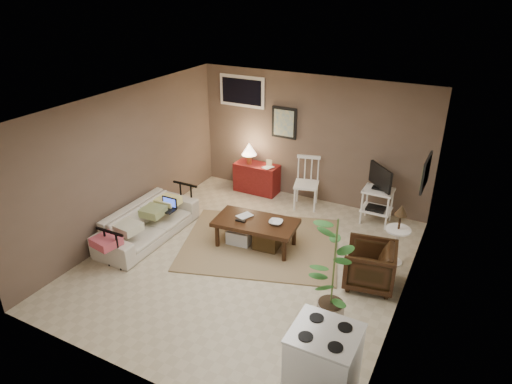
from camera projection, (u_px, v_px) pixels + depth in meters
The scene contains 20 objects.
floor at pixel (248, 261), 6.99m from camera, with size 5.00×5.00×0.00m, color #C1B293.
art_back at pixel (284, 123), 8.57m from camera, with size 0.50×0.03×0.60m, color black.
art_right at pixel (426, 172), 6.25m from camera, with size 0.03×0.60×0.45m, color black.
window at pixel (242, 91), 8.73m from camera, with size 0.96×0.03×0.60m, color white.
rug at pixel (261, 244), 7.42m from camera, with size 2.46×1.97×0.02m, color #9D815B.
coffee_table at pixel (255, 231), 7.26m from camera, with size 1.36×0.80×0.49m.
sofa at pixel (147, 218), 7.47m from camera, with size 1.90×0.56×0.74m, color beige.
sofa_pillows at pixel (140, 220), 7.24m from camera, with size 0.37×1.81×0.13m, color beige, non-canonical shape.
sofa_end_rails at pixel (153, 222), 7.44m from camera, with size 0.51×1.90×0.64m, color black, non-canonical shape.
laptop at pixel (168, 206), 7.61m from camera, with size 0.29×0.21×0.20m.
red_console at pixel (256, 175), 9.10m from camera, with size 0.88×0.39×1.02m.
spindle_chair at pixel (306, 184), 8.46m from camera, with size 0.53×0.53×0.96m.
tv_stand at pixel (378, 194), 7.84m from camera, with size 0.50×0.49×1.07m.
side_table at pixel (399, 228), 6.69m from camera, with size 0.37×0.37×0.99m.
armchair at pixel (370, 264), 6.33m from camera, with size 0.67×0.63×0.69m, color black.
potted_plant at pixel (334, 270), 5.41m from camera, with size 0.38×0.38×1.51m.
stove at pixel (323, 365), 4.58m from camera, with size 0.66×0.62×0.87m.
bowl at pixel (276, 218), 7.05m from camera, with size 0.21×0.05×0.21m, color #321A0D.
book_table at pixel (241, 208), 7.32m from camera, with size 0.18×0.02×0.24m, color #321A0D.
book_console at pixel (265, 162), 8.84m from camera, with size 0.16×0.02×0.22m, color #321A0D.
Camera 1 is at (2.81, -5.13, 3.97)m, focal length 32.00 mm.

